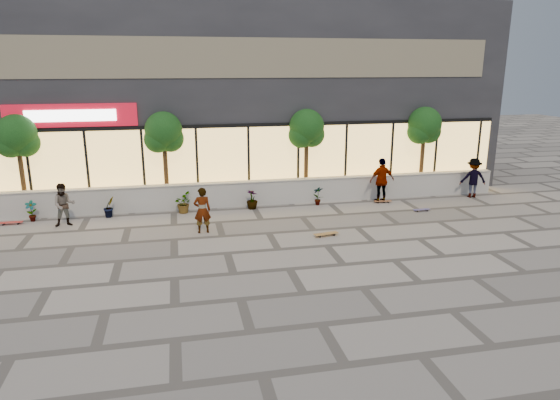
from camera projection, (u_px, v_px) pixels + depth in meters
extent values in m
plane|color=#A59A8F|center=(290.00, 269.00, 14.43)|extent=(80.00, 80.00, 0.00)
cube|color=beige|center=(252.00, 194.00, 20.92)|extent=(22.00, 0.35, 1.00)
cube|color=#B2AFA8|center=(252.00, 181.00, 20.78)|extent=(22.00, 0.42, 0.04)
cube|color=#27282D|center=(235.00, 95.00, 25.13)|extent=(24.00, 9.00, 8.50)
cube|color=#ECBA5E|center=(249.00, 161.00, 21.53)|extent=(23.04, 0.05, 3.00)
cube|color=black|center=(248.00, 125.00, 21.10)|extent=(23.04, 0.08, 0.15)
cube|color=#AE0C1D|center=(71.00, 115.00, 19.55)|extent=(5.00, 0.10, 0.90)
cube|color=white|center=(71.00, 116.00, 19.48)|extent=(3.40, 0.06, 0.45)
cube|color=brown|center=(247.00, 58.00, 20.41)|extent=(21.60, 0.05, 1.60)
imported|color=#133C13|center=(31.00, 211.00, 18.74)|extent=(0.43, 0.29, 0.81)
imported|color=#133C13|center=(109.00, 207.00, 19.29)|extent=(0.57, 0.57, 0.81)
imported|color=#133C13|center=(183.00, 203.00, 19.85)|extent=(0.68, 0.77, 0.81)
imported|color=#133C13|center=(252.00, 199.00, 20.40)|extent=(0.64, 0.64, 0.81)
imported|color=#133C13|center=(318.00, 196.00, 20.96)|extent=(0.46, 0.35, 0.81)
cylinder|color=#472B19|center=(22.00, 173.00, 19.50)|extent=(0.18, 0.18, 3.24)
sphere|color=#133C13|center=(17.00, 134.00, 19.10)|extent=(1.50, 1.50, 1.50)
sphere|color=#133C13|center=(10.00, 143.00, 19.10)|extent=(1.10, 1.10, 1.10)
sphere|color=#133C13|center=(25.00, 143.00, 19.29)|extent=(1.10, 1.10, 1.10)
cylinder|color=#472B19|center=(166.00, 168.00, 20.59)|extent=(0.18, 0.18, 3.24)
sphere|color=#133C13|center=(163.00, 130.00, 20.19)|extent=(1.50, 1.50, 1.50)
sphere|color=#133C13|center=(158.00, 139.00, 20.19)|extent=(1.10, 1.10, 1.10)
sphere|color=#133C13|center=(170.00, 139.00, 20.38)|extent=(1.10, 1.10, 1.10)
cylinder|color=#472B19|center=(306.00, 162.00, 21.78)|extent=(0.18, 0.18, 3.24)
sphere|color=#133C13|center=(307.00, 126.00, 21.38)|extent=(1.50, 1.50, 1.50)
sphere|color=#133C13|center=(301.00, 135.00, 21.37)|extent=(1.10, 1.10, 1.10)
sphere|color=#133C13|center=(312.00, 135.00, 21.57)|extent=(1.10, 1.10, 1.10)
cylinder|color=#472B19|center=(422.00, 157.00, 22.87)|extent=(0.18, 0.18, 3.24)
sphere|color=#133C13|center=(425.00, 123.00, 22.47)|extent=(1.50, 1.50, 1.50)
sphere|color=#133C13|center=(419.00, 132.00, 22.46)|extent=(1.10, 1.10, 1.10)
sphere|color=#133C13|center=(429.00, 131.00, 22.66)|extent=(1.10, 1.10, 1.10)
imported|color=silver|center=(202.00, 210.00, 17.38)|extent=(0.61, 0.42, 1.63)
imported|color=#94785F|center=(64.00, 205.00, 18.11)|extent=(0.87, 0.73, 1.60)
imported|color=white|center=(382.00, 180.00, 21.22)|extent=(1.16, 0.57, 1.93)
imported|color=#9D2E1C|center=(473.00, 178.00, 22.10)|extent=(1.25, 0.89, 1.76)
cube|color=olive|center=(326.00, 234.00, 17.19)|extent=(0.90, 0.37, 0.02)
cylinder|color=black|center=(332.00, 234.00, 17.37)|extent=(0.07, 0.04, 0.06)
cylinder|color=black|center=(334.00, 235.00, 17.23)|extent=(0.07, 0.04, 0.06)
cylinder|color=black|center=(318.00, 236.00, 17.18)|extent=(0.07, 0.04, 0.06)
cylinder|color=black|center=(320.00, 237.00, 17.04)|extent=(0.07, 0.04, 0.06)
cube|color=red|center=(11.00, 222.00, 18.44)|extent=(0.83, 0.21, 0.02)
cylinder|color=black|center=(19.00, 223.00, 18.58)|extent=(0.06, 0.03, 0.06)
cylinder|color=black|center=(18.00, 224.00, 18.44)|extent=(0.06, 0.03, 0.06)
cylinder|color=black|center=(4.00, 224.00, 18.48)|extent=(0.06, 0.03, 0.06)
cylinder|color=black|center=(3.00, 225.00, 18.34)|extent=(0.06, 0.03, 0.06)
cube|color=#9D5C33|center=(383.00, 201.00, 21.36)|extent=(0.77, 0.26, 0.02)
cylinder|color=black|center=(387.00, 202.00, 21.47)|extent=(0.06, 0.03, 0.05)
cylinder|color=black|center=(388.00, 202.00, 21.34)|extent=(0.06, 0.03, 0.05)
cylinder|color=black|center=(377.00, 202.00, 21.42)|extent=(0.06, 0.03, 0.05)
cylinder|color=black|center=(378.00, 203.00, 21.29)|extent=(0.06, 0.03, 0.05)
cube|color=#49437B|center=(422.00, 209.00, 20.13)|extent=(0.72, 0.21, 0.02)
cylinder|color=black|center=(426.00, 210.00, 20.26)|extent=(0.05, 0.03, 0.05)
cylinder|color=black|center=(427.00, 211.00, 20.14)|extent=(0.05, 0.03, 0.05)
cylinder|color=black|center=(416.00, 211.00, 20.15)|extent=(0.05, 0.03, 0.05)
cylinder|color=black|center=(417.00, 211.00, 20.03)|extent=(0.05, 0.03, 0.05)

